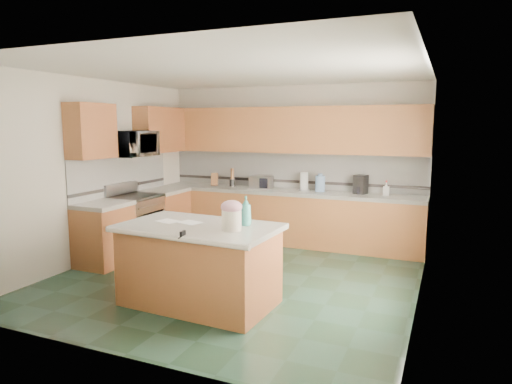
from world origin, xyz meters
The scene contains 52 objects.
floor centered at (0.00, 0.00, 0.00)m, with size 4.60×4.60×0.00m, color black.
ceiling centered at (0.00, 0.00, 2.70)m, with size 4.60×4.60×0.00m, color white.
wall_back centered at (0.00, 2.32, 1.35)m, with size 4.60×0.04×2.70m, color silver.
wall_front centered at (0.00, -2.32, 1.35)m, with size 4.60×0.04×2.70m, color silver.
wall_left centered at (-2.32, 0.00, 1.35)m, with size 0.04×4.60×2.70m, color silver.
wall_right centered at (2.32, 0.00, 1.35)m, with size 0.04×4.60×2.70m, color silver.
back_base_cab centered at (0.00, 2.00, 0.43)m, with size 4.60×0.60×0.86m, color brown.
back_countertop centered at (0.00, 2.00, 0.89)m, with size 4.60×0.64×0.06m, color silver.
back_upper_cab centered at (0.00, 2.13, 1.94)m, with size 4.60×0.33×0.78m, color brown.
back_backsplash centered at (0.00, 2.29, 1.24)m, with size 4.60×0.02×0.63m, color silver.
back_accent_band centered at (0.00, 2.28, 1.04)m, with size 4.60×0.01×0.05m, color black.
left_base_cab_rear centered at (-2.00, 1.29, 0.43)m, with size 0.60×0.82×0.86m, color brown.
left_counter_rear centered at (-2.00, 1.29, 0.89)m, with size 0.64×0.82×0.06m, color silver.
left_base_cab_front centered at (-2.00, -0.24, 0.43)m, with size 0.60×0.72×0.86m, color brown.
left_counter_front centered at (-2.00, -0.24, 0.89)m, with size 0.64×0.72×0.06m, color silver.
left_backsplash centered at (-2.29, 0.55, 1.24)m, with size 0.02×2.30×0.63m, color silver.
left_accent_band centered at (-2.28, 0.55, 1.04)m, with size 0.01×2.30×0.05m, color black.
left_upper_cab_rear centered at (-2.13, 1.42, 1.94)m, with size 0.33×1.09×0.78m, color brown.
left_upper_cab_front centered at (-2.13, -0.24, 1.94)m, with size 0.33×0.72×0.78m, color brown.
range_body centered at (-2.00, 0.50, 0.44)m, with size 0.60×0.76×0.88m, color #B7B7BC.
range_oven_door centered at (-1.71, 0.50, 0.40)m, with size 0.02×0.68×0.55m, color black.
range_cooktop centered at (-2.00, 0.50, 0.90)m, with size 0.62×0.78×0.04m, color black.
range_handle centered at (-1.68, 0.50, 0.78)m, with size 0.02×0.02×0.66m, color #B7B7BC.
range_backguard centered at (-2.26, 0.50, 1.02)m, with size 0.06×0.76×0.18m, color #B7B7BC.
microwave centered at (-2.00, 0.50, 1.73)m, with size 0.73×0.50×0.41m, color #B7B7BC.
island_base centered at (0.01, -0.97, 0.43)m, with size 1.65×0.94×0.86m, color brown.
island_top centered at (0.01, -0.97, 0.89)m, with size 1.75×1.04×0.06m, color silver.
island_bullnose centered at (0.01, -1.49, 0.89)m, with size 0.06×0.06×1.75m, color silver.
treat_jar centered at (0.48, -1.07, 1.03)m, with size 0.21×0.21×0.22m, color silver.
treat_jar_lid centered at (0.48, -1.07, 1.17)m, with size 0.23×0.23×0.14m, color pink.
treat_jar_knob centered at (0.48, -1.07, 1.22)m, with size 0.03×0.03×0.07m, color tan.
treat_jar_knob_end_l centered at (0.44, -1.07, 1.22)m, with size 0.04×0.04×0.04m, color tan.
treat_jar_knob_end_r centered at (0.51, -1.07, 1.22)m, with size 0.04×0.04×0.04m, color tan.
soap_bottle_island centered at (0.51, -0.79, 1.08)m, with size 0.13×0.13×0.33m, color teal.
paper_sheet_a centered at (-0.14, -0.90, 0.92)m, with size 0.25×0.19×0.00m, color white.
paper_sheet_b centered at (-0.41, -0.94, 0.92)m, with size 0.26×0.19×0.00m, color white.
clamp_body centered at (0.12, -1.47, 0.93)m, with size 0.03×0.09×0.08m, color black.
clamp_handle centered at (0.12, -1.52, 0.91)m, with size 0.01×0.01×0.06m, color black.
knife_block centered at (-1.40, 2.05, 1.03)m, with size 0.12×0.10×0.22m, color #472814.
utensil_crock centered at (-1.06, 2.08, 0.99)m, with size 0.11×0.11×0.13m, color black.
utensil_bundle centered at (-1.06, 2.08, 1.15)m, with size 0.06×0.06×0.20m, color #472814.
toaster_oven centered at (-0.48, 2.05, 1.03)m, with size 0.38×0.26×0.22m, color #B7B7BC.
toaster_oven_door centered at (-0.48, 1.93, 1.03)m, with size 0.34×0.01×0.18m, color black.
paper_towel centered at (0.29, 2.10, 1.07)m, with size 0.14×0.14×0.31m, color white.
paper_towel_base centered at (0.29, 2.10, 0.93)m, with size 0.21×0.21×0.01m, color #B7B7BC.
water_jug centered at (0.59, 2.06, 1.05)m, with size 0.16×0.16×0.27m, color #668ABA.
water_jug_neck centered at (0.59, 2.06, 1.21)m, with size 0.08×0.08×0.04m, color #668ABA.
coffee_maker centered at (1.25, 2.08, 1.07)m, with size 0.18×0.20×0.30m, color black.
coffee_carafe centered at (1.25, 2.04, 0.98)m, with size 0.13×0.13×0.13m, color black.
soap_bottle_back centered at (1.66, 2.05, 1.03)m, with size 0.10×0.10×0.21m, color white.
soap_back_cap centered at (1.66, 2.05, 1.15)m, with size 0.02×0.02×0.03m, color red.
window_light_proxy centered at (2.29, -0.20, 1.50)m, with size 0.02×1.40×1.10m, color white.
Camera 1 is at (2.56, -5.30, 2.02)m, focal length 32.00 mm.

